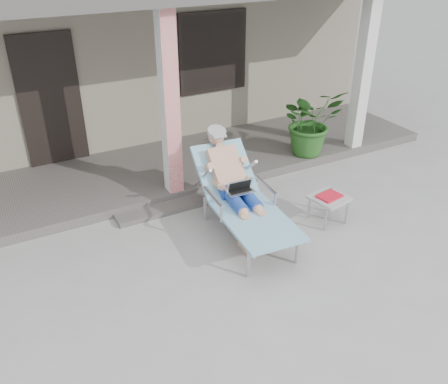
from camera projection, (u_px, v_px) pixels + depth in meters
ground at (247, 277)px, 5.57m from camera, size 60.00×60.00×0.00m
house at (88, 35)px, 9.76m from camera, size 10.40×5.40×3.30m
porch_deck at (155, 171)px, 7.84m from camera, size 10.00×2.00×0.15m
porch_step at (183, 204)px, 6.97m from camera, size 2.00×0.30×0.07m
lounger at (238, 175)px, 6.09m from camera, size 0.91×2.06×1.31m
side_table at (329, 199)px, 6.48m from camera, size 0.53×0.53×0.41m
potted_palm at (311, 121)px, 8.04m from camera, size 1.13×1.01×1.16m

